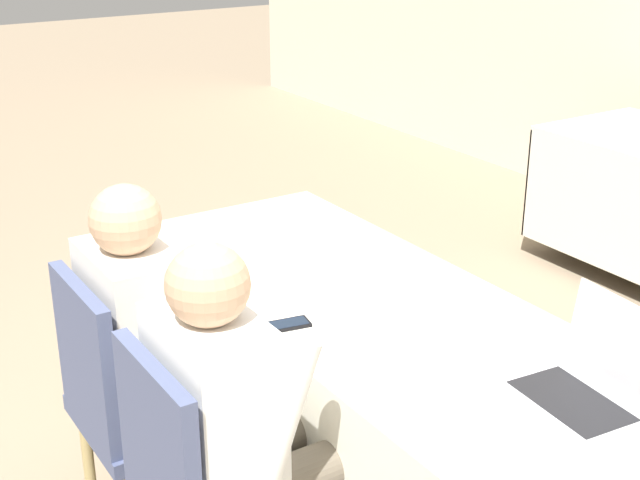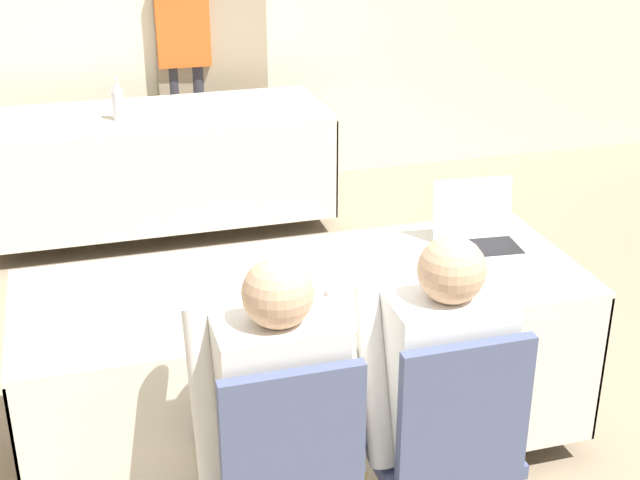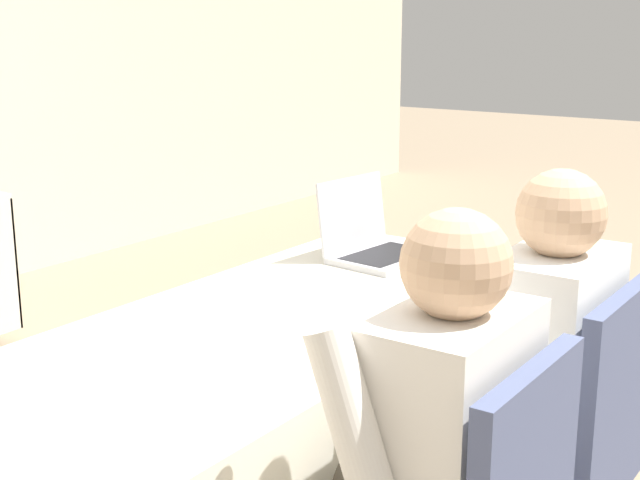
{
  "view_description": "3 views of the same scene",
  "coord_description": "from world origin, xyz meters",
  "px_view_note": "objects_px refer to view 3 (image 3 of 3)",
  "views": [
    {
      "loc": [
        1.95,
        -1.46,
        1.9
      ],
      "look_at": [
        0.0,
        -0.2,
        0.98
      ],
      "focal_mm": 50.0,
      "sensor_mm": 36.0,
      "label": 1
    },
    {
      "loc": [
        -0.74,
        -2.76,
        2.17
      ],
      "look_at": [
        0.0,
        -0.2,
        0.98
      ],
      "focal_mm": 50.0,
      "sensor_mm": 36.0,
      "label": 2
    },
    {
      "loc": [
        -1.62,
        -1.34,
        1.47
      ],
      "look_at": [
        0.0,
        -0.2,
        0.98
      ],
      "focal_mm": 50.0,
      "sensor_mm": 36.0,
      "label": 3
    }
  ],
  "objects_px": {
    "cell_phone": "(351,351)",
    "person_white_shirt": "(519,377)",
    "chair_near_right": "(556,450)",
    "person_checkered_shirt": "(412,462)",
    "laptop": "(375,244)"
  },
  "relations": [
    {
      "from": "cell_phone",
      "to": "person_white_shirt",
      "type": "distance_m",
      "value": 0.41
    },
    {
      "from": "cell_phone",
      "to": "chair_near_right",
      "type": "height_order",
      "value": "chair_near_right"
    },
    {
      "from": "cell_phone",
      "to": "chair_near_right",
      "type": "bearing_deg",
      "value": -45.56
    },
    {
      "from": "chair_near_right",
      "to": "person_checkered_shirt",
      "type": "xyz_separation_m",
      "value": [
        -0.51,
        0.1,
        0.16
      ]
    },
    {
      "from": "cell_phone",
      "to": "person_white_shirt",
      "type": "bearing_deg",
      "value": -37.28
    },
    {
      "from": "person_white_shirt",
      "to": "laptop",
      "type": "bearing_deg",
      "value": -124.46
    },
    {
      "from": "cell_phone",
      "to": "person_white_shirt",
      "type": "relative_size",
      "value": 0.11
    },
    {
      "from": "laptop",
      "to": "cell_phone",
      "type": "xyz_separation_m",
      "value": [
        -0.74,
        -0.39,
        -0.04
      ]
    },
    {
      "from": "laptop",
      "to": "cell_phone",
      "type": "bearing_deg",
      "value": -146.81
    },
    {
      "from": "cell_phone",
      "to": "laptop",
      "type": "bearing_deg",
      "value": 38.06
    },
    {
      "from": "chair_near_right",
      "to": "laptop",
      "type": "bearing_deg",
      "value": -120.84
    },
    {
      "from": "person_white_shirt",
      "to": "chair_near_right",
      "type": "bearing_deg",
      "value": 90.0
    },
    {
      "from": "person_checkered_shirt",
      "to": "person_white_shirt",
      "type": "height_order",
      "value": "same"
    },
    {
      "from": "chair_near_right",
      "to": "person_checkered_shirt",
      "type": "bearing_deg",
      "value": -11.38
    },
    {
      "from": "cell_phone",
      "to": "chair_near_right",
      "type": "relative_size",
      "value": 0.15
    }
  ]
}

